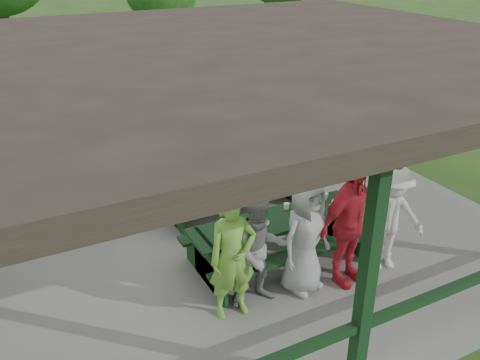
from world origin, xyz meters
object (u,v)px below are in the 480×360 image
contestant_red (349,223)px  spectator_grey (256,143)px  contestant_white_fedora (389,218)px  pickup_truck (162,80)px  picnic_table_near (277,233)px  farm_trailer (25,111)px  contestant_grey_left (260,251)px  spectator_lblue (167,161)px  picnic_table_far (228,183)px  contestant_green (233,257)px  contestant_grey_mid (305,236)px  spectator_blue (87,151)px

contestant_red → spectator_grey: (0.57, 3.75, -0.17)m
contestant_white_fedora → pickup_truck: 10.43m
picnic_table_near → farm_trailer: bearing=108.6°
contestant_grey_left → contestant_red: size_ratio=0.86×
spectator_lblue → contestant_grey_left: bearing=83.5°
picnic_table_far → spectator_grey: 1.38m
picnic_table_near → spectator_lblue: (-0.72, 2.98, 0.23)m
contestant_green → farm_trailer: (-1.56, 8.98, -0.31)m
picnic_table_near → contestant_grey_mid: bearing=-92.7°
farm_trailer → pickup_truck: bearing=0.9°
farm_trailer → contestant_red: bearing=-86.2°
contestant_green → picnic_table_far: bearing=70.0°
contestant_grey_mid → contestant_grey_left: bearing=164.0°
contestant_white_fedora → spectator_blue: bearing=147.9°
picnic_table_near → spectator_blue: (-2.10, 3.54, 0.50)m
contestant_grey_mid → pickup_truck: contestant_grey_mid is taller
spectator_blue → pickup_truck: 6.97m
farm_trailer → contestant_white_fedora: bearing=-82.1°
contestant_green → contestant_grey_mid: size_ratio=1.02×
picnic_table_near → contestant_grey_left: contestant_grey_left is taller
contestant_red → contestant_green: bearing=165.9°
picnic_table_near → contestant_grey_left: bearing=-134.7°
contestant_red → picnic_table_near: bearing=113.4°
contestant_grey_left → spectator_lblue: contestant_grey_left is taller
contestant_red → pickup_truck: bearing=74.8°
contestant_green → contestant_white_fedora: bearing=2.9°
picnic_table_far → contestant_grey_left: contestant_grey_left is taller
picnic_table_far → spectator_blue: spectator_blue is taller
contestant_green → spectator_grey: contestant_green is taller
contestant_green → farm_trailer: size_ratio=0.45×
picnic_table_far → spectator_lblue: spectator_lblue is taller
picnic_table_far → spectator_lblue: bearing=131.1°
picnic_table_near → pickup_truck: bearing=81.1°
contestant_grey_left → spectator_grey: 4.08m
contestant_green → spectator_lblue: bearing=88.3°
contestant_grey_mid → contestant_white_fedora: bearing=-19.1°
picnic_table_near → farm_trailer: size_ratio=0.71×
contestant_red → contestant_white_fedora: contestant_red is taller
spectator_grey → pickup_truck: spectator_grey is taller
contestant_grey_left → contestant_grey_mid: contestant_grey_mid is taller
picnic_table_far → spectator_grey: bearing=38.1°
spectator_lblue → pickup_truck: (2.21, 6.53, -0.12)m
picnic_table_far → contestant_grey_left: size_ratio=1.62×
picnic_table_near → contestant_red: 1.22m
picnic_table_near → pickup_truck: (1.48, 9.51, 0.12)m
picnic_table_near → contestant_red: bearing=-56.1°
contestant_green → contestant_grey_mid: contestant_green is taller
contestant_grey_left → contestant_grey_mid: 0.72m
contestant_grey_mid → contestant_white_fedora: size_ratio=0.98×
contestant_green → contestant_grey_mid: bearing=6.3°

